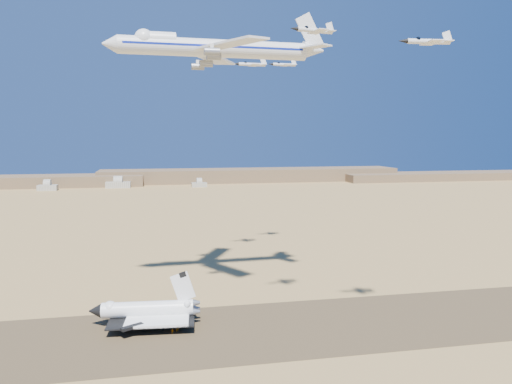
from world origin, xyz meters
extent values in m
plane|color=tan|center=(0.00, 0.00, 0.00)|extent=(1200.00, 1200.00, 0.00)
cube|color=brown|center=(0.00, 0.00, 0.03)|extent=(600.00, 50.00, 0.06)
cube|color=brown|center=(120.00, 540.00, 9.00)|extent=(420.00, 60.00, 18.00)
cube|color=brown|center=(400.00, 510.00, 5.50)|extent=(300.00, 60.00, 11.00)
cube|color=#B6B2A1|center=(-140.00, 470.00, 3.25)|extent=(22.00, 14.00, 6.50)
cube|color=#B6B2A1|center=(-60.00, 485.00, 3.75)|extent=(30.00, 15.00, 7.50)
cube|color=#B6B2A1|center=(40.00, 475.00, 2.75)|extent=(19.00, 12.50, 5.50)
cylinder|color=white|center=(-18.37, 11.61, 5.61)|extent=(30.28, 7.72, 5.24)
cone|color=black|center=(-35.34, 13.03, 5.61)|extent=(4.61, 5.31, 4.98)
sphere|color=white|center=(-30.49, 12.62, 6.36)|extent=(4.87, 4.87, 4.87)
cube|color=white|center=(-14.64, 11.30, 3.46)|extent=(22.39, 24.10, 0.84)
cube|color=black|center=(-16.50, 11.45, 3.04)|extent=(29.85, 24.72, 0.47)
cube|color=white|center=(-6.24, 10.59, 12.91)|extent=(8.70, 1.38, 10.78)
cylinder|color=gray|center=(-30.49, 12.62, 1.50)|extent=(0.34, 0.34, 2.99)
cylinder|color=black|center=(-30.49, 12.62, 0.51)|extent=(1.06, 0.51, 1.03)
cylinder|color=gray|center=(-13.16, 6.48, 1.50)|extent=(0.34, 0.34, 2.99)
cylinder|color=black|center=(-13.16, 6.48, 0.51)|extent=(1.06, 0.51, 1.03)
cylinder|color=gray|center=(-12.38, 15.80, 1.50)|extent=(0.34, 0.34, 2.99)
cylinder|color=black|center=(-12.38, 15.80, 0.51)|extent=(1.06, 0.51, 1.03)
cylinder|color=white|center=(7.71, 29.42, 95.62)|extent=(68.92, 9.37, 6.47)
cone|color=white|center=(-29.14, 27.86, 95.62)|extent=(5.32, 6.67, 6.47)
sphere|color=white|center=(-17.53, 28.35, 97.94)|extent=(6.67, 6.67, 6.67)
cube|color=white|center=(10.41, 13.35, 94.40)|extent=(23.19, 30.74, 0.71)
cube|color=white|center=(9.05, 45.66, 94.40)|extent=(21.29, 31.27, 0.71)
cube|color=white|center=(44.33, 24.39, 96.63)|extent=(10.65, 12.36, 0.51)
cube|color=white|center=(43.78, 37.52, 96.63)|extent=(10.07, 12.43, 0.51)
cube|color=white|center=(44.05, 30.96, 103.19)|extent=(11.54, 1.19, 14.44)
cylinder|color=gray|center=(6.08, 20.25, 91.37)|extent=(5.16, 2.84, 2.63)
cylinder|color=gray|center=(4.44, 11.08, 91.37)|extent=(5.16, 2.84, 2.63)
cylinder|color=gray|center=(5.31, 38.42, 91.37)|extent=(5.16, 2.84, 2.63)
cylinder|color=gray|center=(2.90, 47.42, 91.37)|extent=(5.16, 2.84, 2.63)
imported|color=orange|center=(-8.87, 3.15, 0.90)|extent=(0.43, 0.63, 1.68)
imported|color=orange|center=(-8.43, 3.87, 0.84)|extent=(0.78, 0.88, 1.56)
imported|color=orange|center=(-10.31, 1.70, 0.99)|extent=(1.19, 1.13, 1.86)
cylinder|color=white|center=(32.10, -12.16, 94.54)|extent=(11.45, 3.48, 1.33)
cone|color=black|center=(25.38, -13.47, 94.54)|extent=(2.66, 1.68, 1.24)
sphere|color=black|center=(29.30, -12.71, 95.02)|extent=(1.33, 1.33, 1.33)
cube|color=white|center=(33.03, -11.98, 94.35)|extent=(4.71, 8.10, 0.24)
cube|color=white|center=(36.76, -11.26, 94.54)|extent=(2.96, 5.06, 0.19)
cube|color=white|center=(36.95, -11.22, 95.87)|extent=(2.87, 0.78, 3.21)
cylinder|color=white|center=(59.78, -27.49, 89.64)|extent=(12.26, 2.49, 1.42)
cone|color=black|center=(52.50, -26.84, 89.64)|extent=(2.75, 1.55, 1.32)
sphere|color=black|center=(56.74, -27.22, 90.15)|extent=(1.42, 1.42, 1.42)
cube|color=white|center=(60.79, -27.58, 89.43)|extent=(4.26, 8.41, 0.25)
cube|color=white|center=(64.84, -27.93, 89.64)|extent=(2.67, 5.25, 0.20)
cube|color=white|center=(65.04, -27.95, 91.06)|extent=(3.08, 0.52, 3.44)
cylinder|color=white|center=(30.64, 76.62, 97.02)|extent=(12.86, 2.45, 1.49)
cone|color=black|center=(22.99, 76.05, 97.02)|extent=(2.87, 1.59, 1.38)
sphere|color=black|center=(27.45, 76.38, 97.56)|extent=(1.49, 1.49, 1.49)
cube|color=white|center=(31.70, 76.70, 96.81)|extent=(4.36, 8.78, 0.27)
cube|color=white|center=(35.95, 77.02, 97.02)|extent=(2.74, 5.49, 0.21)
cube|color=white|center=(36.16, 77.04, 98.51)|extent=(3.23, 0.51, 3.60)
cylinder|color=white|center=(50.39, 93.15, 99.78)|extent=(11.96, 2.34, 1.39)
cone|color=black|center=(43.28, 92.57, 99.78)|extent=(2.67, 1.49, 1.29)
sphere|color=black|center=(47.43, 92.91, 100.27)|extent=(1.39, 1.39, 1.39)
cube|color=white|center=(51.38, 93.23, 99.58)|extent=(4.10, 8.18, 0.25)
cube|color=white|center=(55.33, 93.55, 99.78)|extent=(2.57, 5.11, 0.20)
cube|color=white|center=(55.53, 93.56, 101.16)|extent=(3.01, 0.49, 3.35)
camera|label=1|loc=(-14.71, -155.79, 63.68)|focal=35.00mm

